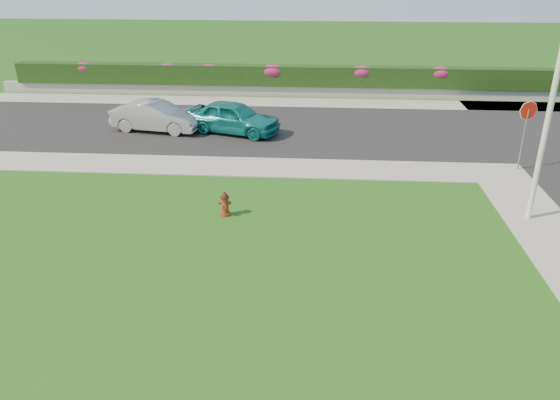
# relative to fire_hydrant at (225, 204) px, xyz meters

# --- Properties ---
(ground) EXTENTS (120.00, 120.00, 0.00)m
(ground) POSITION_rel_fire_hydrant_xyz_m (2.44, -4.84, -0.37)
(ground) COLOR black
(ground) RESTS_ON ground
(street_far) EXTENTS (26.00, 8.00, 0.04)m
(street_far) POSITION_rel_fire_hydrant_xyz_m (-2.56, 9.16, -0.35)
(street_far) COLOR black
(street_far) RESTS_ON ground
(sidewalk_far) EXTENTS (24.00, 2.00, 0.04)m
(sidewalk_far) POSITION_rel_fire_hydrant_xyz_m (-3.56, 4.16, -0.35)
(sidewalk_far) COLOR gray
(sidewalk_far) RESTS_ON ground
(curb_corner) EXTENTS (2.00, 2.00, 0.04)m
(curb_corner) POSITION_rel_fire_hydrant_xyz_m (9.44, 4.16, -0.35)
(curb_corner) COLOR gray
(curb_corner) RESTS_ON ground
(sidewalk_beyond) EXTENTS (34.00, 2.00, 0.04)m
(sidewalk_beyond) POSITION_rel_fire_hydrant_xyz_m (1.44, 14.16, -0.35)
(sidewalk_beyond) COLOR gray
(sidewalk_beyond) RESTS_ON ground
(retaining_wall) EXTENTS (34.00, 0.40, 0.60)m
(retaining_wall) POSITION_rel_fire_hydrant_xyz_m (1.44, 15.66, -0.07)
(retaining_wall) COLOR gray
(retaining_wall) RESTS_ON ground
(hedge) EXTENTS (32.00, 0.90, 1.10)m
(hedge) POSITION_rel_fire_hydrant_xyz_m (1.44, 15.76, 0.78)
(hedge) COLOR black
(hedge) RESTS_ON retaining_wall
(fire_hydrant) EXTENTS (0.40, 0.38, 0.77)m
(fire_hydrant) POSITION_rel_fire_hydrant_xyz_m (0.00, 0.00, 0.00)
(fire_hydrant) COLOR #57190D
(fire_hydrant) RESTS_ON ground
(sedan_teal) EXTENTS (4.49, 2.92, 1.42)m
(sedan_teal) POSITION_rel_fire_hydrant_xyz_m (-0.98, 8.38, 0.38)
(sedan_teal) COLOR #0E6C6C
(sedan_teal) RESTS_ON street_far
(sedan_silver) EXTENTS (4.21, 2.08, 1.33)m
(sedan_silver) POSITION_rel_fire_hydrant_xyz_m (-4.50, 8.46, 0.34)
(sedan_silver) COLOR #979A9E
(sedan_silver) RESTS_ON street_far
(utility_pole) EXTENTS (0.16, 0.16, 6.36)m
(utility_pole) POSITION_rel_fire_hydrant_xyz_m (9.19, 0.38, 2.81)
(utility_pole) COLOR silver
(utility_pole) RESTS_ON ground
(stop_sign) EXTENTS (0.69, 0.20, 2.61)m
(stop_sign) POSITION_rel_fire_hydrant_xyz_m (10.23, 4.61, 1.58)
(stop_sign) COLOR slate
(stop_sign) RESTS_ON ground
(flower_clump_a) EXTENTS (1.22, 0.78, 0.61)m
(flower_clump_a) POSITION_rel_fire_hydrant_xyz_m (-10.64, 15.66, 1.09)
(flower_clump_a) COLOR #B11E63
(flower_clump_a) RESTS_ON hedge
(flower_clump_b) EXTENTS (1.08, 0.69, 0.54)m
(flower_clump_b) POSITION_rel_fire_hydrant_xyz_m (-5.82, 15.66, 1.12)
(flower_clump_b) COLOR #B11E63
(flower_clump_b) RESTS_ON hedge
(flower_clump_c) EXTENTS (1.02, 0.65, 0.51)m
(flower_clump_c) POSITION_rel_fire_hydrant_xyz_m (-3.44, 15.66, 1.13)
(flower_clump_c) COLOR #B11E63
(flower_clump_c) RESTS_ON hedge
(flower_clump_d) EXTENTS (1.44, 0.92, 0.72)m
(flower_clump_d) POSITION_rel_fire_hydrant_xyz_m (0.15, 15.66, 1.05)
(flower_clump_d) COLOR #B11E63
(flower_clump_d) RESTS_ON hedge
(flower_clump_e) EXTENTS (1.37, 0.88, 0.68)m
(flower_clump_e) POSITION_rel_fire_hydrant_xyz_m (5.08, 15.66, 1.06)
(flower_clump_e) COLOR #B11E63
(flower_clump_e) RESTS_ON hedge
(flower_clump_f) EXTENTS (1.35, 0.87, 0.68)m
(flower_clump_f) POSITION_rel_fire_hydrant_xyz_m (9.35, 15.66, 1.06)
(flower_clump_f) COLOR #B11E63
(flower_clump_f) RESTS_ON hedge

